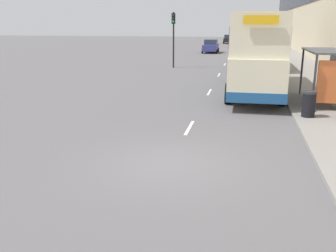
# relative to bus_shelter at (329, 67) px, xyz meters

# --- Properties ---
(ground_plane) EXTENTS (220.00, 220.00, 0.00)m
(ground_plane) POSITION_rel_bus_shelter_xyz_m (-5.77, -8.91, -1.88)
(ground_plane) COLOR #5B595B
(pavement) EXTENTS (5.00, 93.00, 0.14)m
(pavement) POSITION_rel_bus_shelter_xyz_m (0.73, 29.59, -1.81)
(pavement) COLOR gray
(pavement) RESTS_ON ground_plane
(lane_mark_0) EXTENTS (0.12, 2.00, 0.01)m
(lane_mark_0) POSITION_rel_bus_shelter_xyz_m (-5.77, -5.09, -1.87)
(lane_mark_0) COLOR silver
(lane_mark_0) RESTS_ON ground_plane
(lane_mark_1) EXTENTS (0.12, 2.00, 0.01)m
(lane_mark_1) POSITION_rel_bus_shelter_xyz_m (-5.77, 2.74, -1.87)
(lane_mark_1) COLOR silver
(lane_mark_1) RESTS_ON ground_plane
(lane_mark_2) EXTENTS (0.12, 2.00, 0.01)m
(lane_mark_2) POSITION_rel_bus_shelter_xyz_m (-5.77, 10.57, -1.87)
(lane_mark_2) COLOR silver
(lane_mark_2) RESTS_ON ground_plane
(lane_mark_3) EXTENTS (0.12, 2.00, 0.01)m
(lane_mark_3) POSITION_rel_bus_shelter_xyz_m (-5.77, 18.40, -1.87)
(lane_mark_3) COLOR silver
(lane_mark_3) RESTS_ON ground_plane
(lane_mark_4) EXTENTS (0.12, 2.00, 0.01)m
(lane_mark_4) POSITION_rel_bus_shelter_xyz_m (-5.77, 26.23, -1.87)
(lane_mark_4) COLOR silver
(lane_mark_4) RESTS_ON ground_plane
(lane_mark_5) EXTENTS (0.12, 2.00, 0.01)m
(lane_mark_5) POSITION_rel_bus_shelter_xyz_m (-5.77, 34.05, -1.87)
(lane_mark_5) COLOR silver
(lane_mark_5) RESTS_ON ground_plane
(lane_mark_6) EXTENTS (0.12, 2.00, 0.01)m
(lane_mark_6) POSITION_rel_bus_shelter_xyz_m (-5.77, 41.88, -1.87)
(lane_mark_6) COLOR silver
(lane_mark_6) RESTS_ON ground_plane
(lane_mark_7) EXTENTS (0.12, 2.00, 0.01)m
(lane_mark_7) POSITION_rel_bus_shelter_xyz_m (-5.77, 49.71, -1.87)
(lane_mark_7) COLOR silver
(lane_mark_7) RESTS_ON ground_plane
(lane_mark_8) EXTENTS (0.12, 2.00, 0.01)m
(lane_mark_8) POSITION_rel_bus_shelter_xyz_m (-5.77, 57.54, -1.87)
(lane_mark_8) COLOR silver
(lane_mark_8) RESTS_ON ground_plane
(bus_shelter) EXTENTS (1.60, 4.20, 2.48)m
(bus_shelter) POSITION_rel_bus_shelter_xyz_m (0.00, 0.00, 0.00)
(bus_shelter) COLOR #4C4C51
(bus_shelter) RESTS_ON ground_plane
(double_decker_bus_near) EXTENTS (2.85, 11.25, 4.30)m
(double_decker_bus_near) POSITION_rel_bus_shelter_xyz_m (-3.30, 3.16, 0.41)
(double_decker_bus_near) COLOR beige
(double_decker_bus_near) RESTS_ON ground_plane
(double_decker_bus_ahead) EXTENTS (2.85, 11.09, 4.30)m
(double_decker_bus_ahead) POSITION_rel_bus_shelter_xyz_m (-3.24, 15.86, 0.41)
(double_decker_bus_ahead) COLOR beige
(double_decker_bus_ahead) RESTS_ON ground_plane
(car_0) EXTENTS (1.92, 4.25, 1.74)m
(car_0) POSITION_rel_bus_shelter_xyz_m (-7.44, 59.75, -1.02)
(car_0) COLOR black
(car_0) RESTS_ON ground_plane
(car_1) EXTENTS (1.94, 4.47, 1.83)m
(car_1) POSITION_rel_bus_shelter_xyz_m (-3.69, 35.28, -0.98)
(car_1) COLOR #4C5156
(car_1) RESTS_ON ground_plane
(car_2) EXTENTS (2.09, 4.59, 1.79)m
(car_2) POSITION_rel_bus_shelter_xyz_m (-8.58, 33.66, -0.99)
(car_2) COLOR navy
(car_2) RESTS_ON ground_plane
(car_3) EXTENTS (1.98, 3.83, 1.71)m
(car_3) POSITION_rel_bus_shelter_xyz_m (-3.51, 52.65, -1.03)
(car_3) COLOR maroon
(car_3) RESTS_ON ground_plane
(litter_bin) EXTENTS (0.55, 0.55, 1.05)m
(litter_bin) POSITION_rel_bus_shelter_xyz_m (-1.22, -2.93, -1.21)
(litter_bin) COLOR black
(litter_bin) RESTS_ON ground_plane
(traffic_light_far_kerb) EXTENTS (0.30, 0.32, 4.81)m
(traffic_light_far_kerb) POSITION_rel_bus_shelter_xyz_m (-10.17, 14.73, 1.36)
(traffic_light_far_kerb) COLOR black
(traffic_light_far_kerb) RESTS_ON ground_plane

